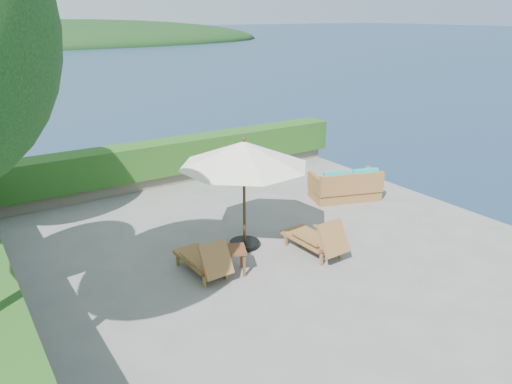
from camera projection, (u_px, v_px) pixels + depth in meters
ground at (264, 250)px, 11.32m from camera, size 12.00×12.00×0.00m
foundation at (264, 309)px, 11.85m from camera, size 12.00×12.00×3.00m
ocean at (263, 359)px, 12.34m from camera, size 600.00×600.00×0.00m
offshore_island at (53, 44)px, 135.48m from camera, size 126.00×57.60×12.60m
planter_wall_far at (165, 178)px, 15.67m from camera, size 12.00×0.60×0.36m
hedge_far at (163, 157)px, 15.44m from camera, size 12.40×0.90×1.00m
patio_umbrella at (244, 155)px, 10.77m from camera, size 3.59×3.59×2.58m
lounge_left at (204, 259)px, 10.13m from camera, size 0.72×1.52×0.86m
lounge_right at (317, 238)px, 11.00m from camera, size 0.78×1.63×0.92m
side_table at (233, 253)px, 10.19m from camera, size 0.68×0.68×0.55m
wicker_loveseat at (346, 187)px, 14.29m from camera, size 2.14×1.54×0.95m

